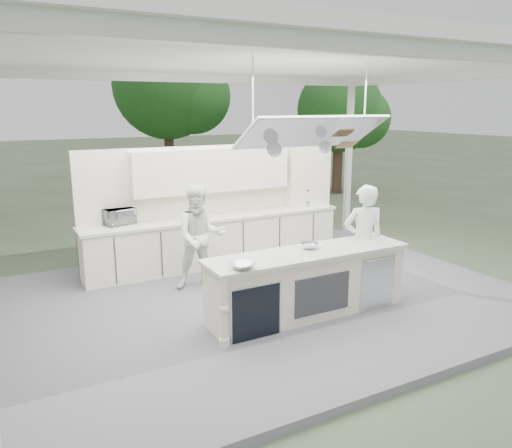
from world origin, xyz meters
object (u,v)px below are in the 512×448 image
demo_island (307,283)px  back_counter (217,240)px  head_chef (363,241)px  sous_chef (200,237)px

demo_island → back_counter: size_ratio=0.61×
demo_island → head_chef: 1.31m
back_counter → head_chef: 2.96m
back_counter → demo_island: bearing=-86.4°
head_chef → demo_island: bearing=27.7°
head_chef → sous_chef: size_ratio=1.03×
back_counter → sous_chef: sous_chef is taller
demo_island → back_counter: (-0.18, 2.81, 0.00)m
demo_island → head_chef: (1.21, 0.24, 0.42)m
demo_island → sous_chef: sous_chef is taller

